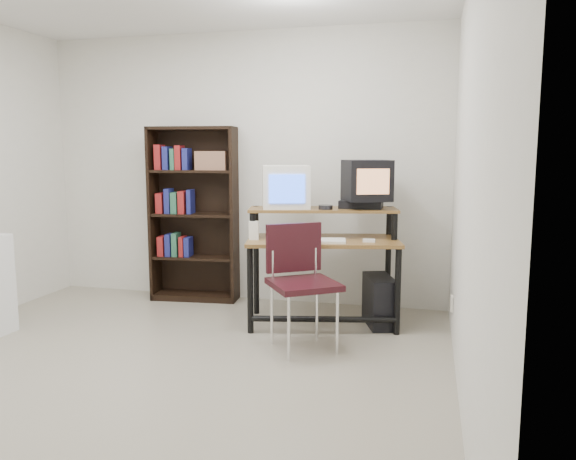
% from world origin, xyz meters
% --- Properties ---
extents(floor, '(4.00, 4.00, 0.01)m').
position_xyz_m(floor, '(0.00, 0.00, -0.01)').
color(floor, '#AAA18D').
rests_on(floor, ground).
extents(back_wall, '(4.00, 0.01, 2.60)m').
position_xyz_m(back_wall, '(0.00, 2.00, 1.30)').
color(back_wall, silver).
rests_on(back_wall, floor).
extents(right_wall, '(0.01, 4.00, 2.60)m').
position_xyz_m(right_wall, '(2.00, 0.00, 1.30)').
color(right_wall, silver).
rests_on(right_wall, floor).
extents(computer_desk, '(1.37, 0.89, 0.98)m').
position_xyz_m(computer_desk, '(0.93, 1.37, 0.69)').
color(computer_desk, brown).
rests_on(computer_desk, floor).
extents(crt_monitor, '(0.50, 0.50, 0.38)m').
position_xyz_m(crt_monitor, '(0.58, 1.45, 1.16)').
color(crt_monitor, white).
rests_on(crt_monitor, computer_desk).
extents(vcr, '(0.36, 0.26, 0.08)m').
position_xyz_m(vcr, '(1.22, 1.57, 1.01)').
color(vcr, black).
rests_on(vcr, computer_desk).
extents(crt_tv, '(0.47, 0.47, 0.34)m').
position_xyz_m(crt_tv, '(1.27, 1.54, 1.22)').
color(crt_tv, black).
rests_on(crt_tv, vcr).
extents(cd_spindle, '(0.14, 0.14, 0.05)m').
position_xyz_m(cd_spindle, '(0.95, 1.38, 0.99)').
color(cd_spindle, '#26262B').
rests_on(cd_spindle, computer_desk).
extents(keyboard, '(0.50, 0.29, 0.03)m').
position_xyz_m(keyboard, '(0.91, 1.20, 0.74)').
color(keyboard, white).
rests_on(keyboard, computer_desk).
extents(mousepad, '(0.25, 0.22, 0.01)m').
position_xyz_m(mousepad, '(1.32, 1.30, 0.72)').
color(mousepad, black).
rests_on(mousepad, computer_desk).
extents(mouse, '(0.10, 0.07, 0.03)m').
position_xyz_m(mouse, '(1.33, 1.29, 0.74)').
color(mouse, white).
rests_on(mouse, mousepad).
extents(desk_speaker, '(0.10, 0.09, 0.17)m').
position_xyz_m(desk_speaker, '(0.38, 1.19, 0.80)').
color(desk_speaker, white).
rests_on(desk_speaker, computer_desk).
extents(pc_tower, '(0.33, 0.49, 0.42)m').
position_xyz_m(pc_tower, '(1.41, 1.43, 0.21)').
color(pc_tower, black).
rests_on(pc_tower, floor).
extents(school_chair, '(0.64, 0.64, 0.92)m').
position_xyz_m(school_chair, '(0.87, 0.76, 0.57)').
color(school_chair, black).
rests_on(school_chair, floor).
extents(bookshelf, '(0.87, 0.37, 1.70)m').
position_xyz_m(bookshelf, '(-0.45, 1.85, 0.88)').
color(bookshelf, black).
rests_on(bookshelf, floor).
extents(wall_outlet, '(0.02, 0.08, 0.12)m').
position_xyz_m(wall_outlet, '(1.99, 1.15, 0.30)').
color(wall_outlet, beige).
rests_on(wall_outlet, right_wall).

